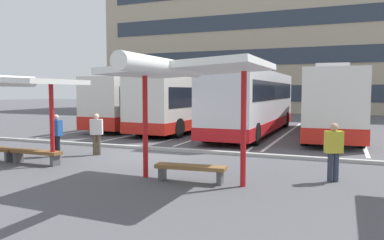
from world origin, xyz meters
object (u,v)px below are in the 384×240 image
Objects in this scene: coach_bus_3 at (329,103)px; waiting_passenger_1 at (97,132)px; waiting_shelter_2 at (188,71)px; bench_4 at (191,169)px; waiting_shelter_1 at (5,82)px; coach_bus_2 at (254,102)px; waiting_passenger_2 at (334,149)px; coach_bus_1 at (190,103)px; bench_3 at (36,154)px; waiting_passenger_0 at (56,133)px; coach_bus_0 at (151,102)px.

waiting_passenger_1 is at bearing -127.95° from coach_bus_3.
waiting_shelter_2 is 2.54m from bench_4.
waiting_shelter_1 is 6.51m from waiting_shelter_2.
waiting_passenger_2 is at bearing -66.74° from coach_bus_2.
coach_bus_3 is 12.96m from bench_4.
coach_bus_2 reaches higher than coach_bus_1.
coach_bus_3 reaches higher than bench_4.
coach_bus_2 is at bearing 68.46° from bench_3.
coach_bus_1 is 10.63m from waiting_passenger_0.
bench_3 is (-8.51, -12.16, -1.40)m from coach_bus_3.
waiting_shelter_2 is at bearing -90.00° from bench_4.
waiting_passenger_2 reaches higher than waiting_passenger_1.
bench_3 is at bearing -92.44° from coach_bus_1.
coach_bus_3 is at bearing -6.12° from coach_bus_0.
coach_bus_1 is 2.37× the size of waiting_shelter_1.
bench_3 is at bearing -74.06° from waiting_passenger_0.
coach_bus_0 reaches higher than waiting_shelter_1.
waiting_passenger_0 is (-0.92, -10.56, -0.76)m from coach_bus_1.
coach_bus_0 is at bearing 108.42° from waiting_passenger_1.
bench_4 is at bearing -67.62° from coach_bus_1.
waiting_shelter_1 is 3.04× the size of waiting_passenger_0.
waiting_shelter_2 is 5.95m from waiting_passenger_1.
waiting_passenger_1 is at bearing 34.68° from waiting_passenger_0.
waiting_passenger_1 is at bearing 151.69° from bench_4.
bench_3 is 1.20× the size of waiting_passenger_2.
coach_bus_1 is 0.92× the size of coach_bus_3.
waiting_passenger_2 is (0.54, -11.10, -0.86)m from coach_bus_3.
coach_bus_3 is 14.91m from bench_3.
coach_bus_3 is 7.82× the size of waiting_passenger_0.
waiting_passenger_0 is 1.41m from waiting_passenger_1.
bench_4 is 1.24× the size of waiting_passenger_0.
coach_bus_2 reaches higher than coach_bus_3.
bench_3 is at bearing -111.54° from coach_bus_2.
coach_bus_3 is at bearing 9.10° from coach_bus_2.
coach_bus_2 is at bearing 67.82° from waiting_passenger_1.
coach_bus_3 reaches higher than coach_bus_0.
coach_bus_1 reaches higher than bench_3.
waiting_passenger_0 is (2.56, -11.98, -0.76)m from coach_bus_0.
bench_4 is (0.00, 0.20, -2.53)m from waiting_shelter_2.
bench_3 is at bearing -173.31° from waiting_passenger_2.
waiting_shelter_2 is (1.05, -12.12, 1.08)m from coach_bus_2.
coach_bus_2 is at bearing -6.38° from coach_bus_1.
waiting_passenger_1 is at bearing 149.90° from waiting_shelter_2.
waiting_passenger_1 is at bearing -88.56° from coach_bus_1.
coach_bus_3 is at bearing 50.32° from waiting_passenger_0.
coach_bus_0 is at bearing 121.50° from waiting_shelter_2.
waiting_shelter_2 reaches higher than bench_4.
coach_bus_0 reaches higher than waiting_passenger_0.
coach_bus_1 is 4.07m from coach_bus_2.
waiting_passenger_0 is at bearing -129.68° from coach_bus_3.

